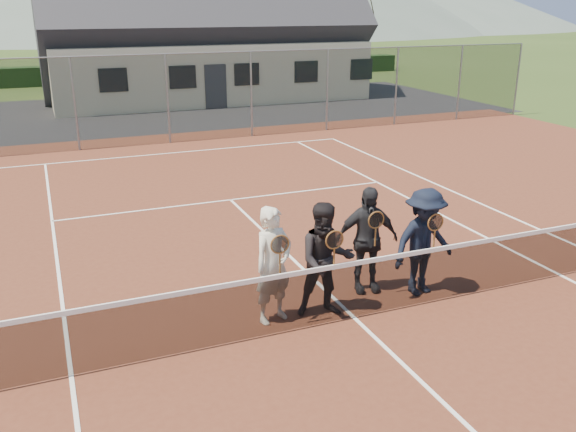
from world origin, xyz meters
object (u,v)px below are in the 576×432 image
(player_a, at_px, (273,265))
(player_c, at_px, (367,240))
(clubhouse, at_px, (201,16))
(player_b, at_px, (326,260))
(player_d, at_px, (424,242))
(tennis_net, at_px, (355,287))

(player_a, bearing_deg, player_c, 12.24)
(clubhouse, distance_m, player_c, 23.64)
(player_b, distance_m, player_d, 1.79)
(clubhouse, xyz_separation_m, player_b, (-4.36, -23.71, -3.07))
(clubhouse, xyz_separation_m, player_a, (-5.15, -23.58, -3.07))
(clubhouse, bearing_deg, player_d, -96.21)
(tennis_net, distance_m, clubhouse, 24.57)
(tennis_net, xyz_separation_m, clubhouse, (4.00, 24.00, 3.45))
(tennis_net, height_order, player_b, player_b)
(player_a, xyz_separation_m, player_c, (1.78, 0.39, -0.00))
(clubhouse, distance_m, player_d, 23.97)
(player_a, relative_size, player_c, 1.00)
(tennis_net, bearing_deg, player_d, 14.13)
(player_b, height_order, player_d, same)
(player_c, distance_m, player_d, 0.92)
(player_c, xyz_separation_m, player_d, (0.80, -0.44, -0.00))
(player_d, bearing_deg, player_b, -177.58)
(tennis_net, relative_size, clubhouse, 0.75)
(clubhouse, height_order, player_a, clubhouse)
(clubhouse, xyz_separation_m, player_d, (-2.57, -23.64, -3.07))
(player_a, height_order, player_d, same)
(player_c, bearing_deg, player_a, -167.76)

